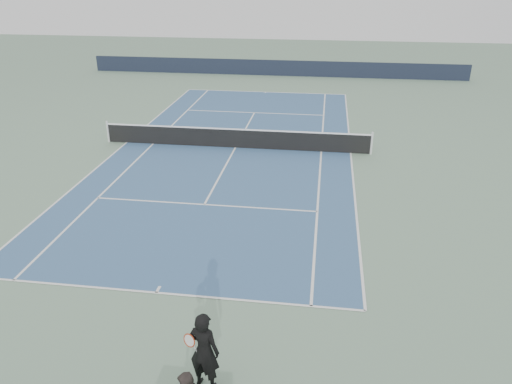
# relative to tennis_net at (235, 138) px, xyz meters

# --- Properties ---
(ground) EXTENTS (80.00, 80.00, 0.00)m
(ground) POSITION_rel_tennis_net_xyz_m (0.00, 0.00, -0.50)
(ground) COLOR slate
(court_surface) EXTENTS (10.97, 23.77, 0.01)m
(court_surface) POSITION_rel_tennis_net_xyz_m (0.00, 0.00, -0.50)
(court_surface) COLOR #385B85
(court_surface) RESTS_ON ground
(tennis_net) EXTENTS (12.90, 0.10, 1.07)m
(tennis_net) POSITION_rel_tennis_net_xyz_m (0.00, 0.00, 0.00)
(tennis_net) COLOR silver
(tennis_net) RESTS_ON ground
(windscreen_far) EXTENTS (30.00, 0.25, 1.20)m
(windscreen_far) POSITION_rel_tennis_net_xyz_m (0.00, 17.88, 0.10)
(windscreen_far) COLOR black
(windscreen_far) RESTS_ON ground
(tennis_player) EXTENTS (0.84, 0.64, 1.81)m
(tennis_player) POSITION_rel_tennis_net_xyz_m (2.05, -14.83, 0.40)
(tennis_player) COLOR black
(tennis_player) RESTS_ON ground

